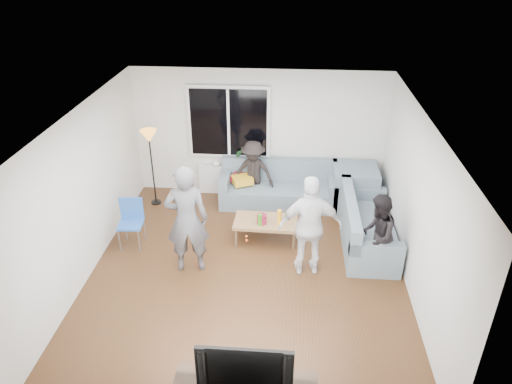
# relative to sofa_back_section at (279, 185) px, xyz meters

# --- Properties ---
(floor) EXTENTS (5.00, 5.50, 0.04)m
(floor) POSITION_rel_sofa_back_section_xyz_m (-0.42, -2.27, -0.45)
(floor) COLOR #56351C
(floor) RESTS_ON ground
(ceiling) EXTENTS (5.00, 5.50, 0.04)m
(ceiling) POSITION_rel_sofa_back_section_xyz_m (-0.42, -2.27, 2.20)
(ceiling) COLOR white
(ceiling) RESTS_ON ground
(wall_back) EXTENTS (5.00, 0.04, 2.60)m
(wall_back) POSITION_rel_sofa_back_section_xyz_m (-0.42, 0.50, 0.88)
(wall_back) COLOR silver
(wall_back) RESTS_ON ground
(wall_front) EXTENTS (5.00, 0.04, 2.60)m
(wall_front) POSITION_rel_sofa_back_section_xyz_m (-0.42, -5.04, 0.88)
(wall_front) COLOR silver
(wall_front) RESTS_ON ground
(wall_left) EXTENTS (0.04, 5.50, 2.60)m
(wall_left) POSITION_rel_sofa_back_section_xyz_m (-2.94, -2.27, 0.88)
(wall_left) COLOR silver
(wall_left) RESTS_ON ground
(wall_right) EXTENTS (0.04, 5.50, 2.60)m
(wall_right) POSITION_rel_sofa_back_section_xyz_m (2.10, -2.27, 0.88)
(wall_right) COLOR silver
(wall_right) RESTS_ON ground
(window_frame) EXTENTS (1.62, 0.06, 1.47)m
(window_frame) POSITION_rel_sofa_back_section_xyz_m (-1.02, 0.42, 1.12)
(window_frame) COLOR white
(window_frame) RESTS_ON wall_back
(window_glass) EXTENTS (1.50, 0.02, 1.35)m
(window_glass) POSITION_rel_sofa_back_section_xyz_m (-1.02, 0.38, 1.12)
(window_glass) COLOR black
(window_glass) RESTS_ON window_frame
(window_mullion) EXTENTS (0.05, 0.03, 1.35)m
(window_mullion) POSITION_rel_sofa_back_section_xyz_m (-1.02, 0.37, 1.12)
(window_mullion) COLOR white
(window_mullion) RESTS_ON window_frame
(radiator) EXTENTS (1.30, 0.12, 0.62)m
(radiator) POSITION_rel_sofa_back_section_xyz_m (-1.02, 0.38, -0.11)
(radiator) COLOR silver
(radiator) RESTS_ON floor
(potted_plant) EXTENTS (0.25, 0.23, 0.39)m
(potted_plant) POSITION_rel_sofa_back_section_xyz_m (-0.85, 0.35, 0.39)
(potted_plant) COLOR #255D2A
(potted_plant) RESTS_ON radiator
(vase) EXTENTS (0.18, 0.18, 0.15)m
(vase) POSITION_rel_sofa_back_section_xyz_m (-1.29, 0.35, 0.27)
(vase) COLOR silver
(vase) RESTS_ON radiator
(sofa_back_section) EXTENTS (2.30, 0.85, 0.85)m
(sofa_back_section) POSITION_rel_sofa_back_section_xyz_m (0.00, 0.00, 0.00)
(sofa_back_section) COLOR slate
(sofa_back_section) RESTS_ON floor
(sofa_right_section) EXTENTS (2.00, 0.85, 0.85)m
(sofa_right_section) POSITION_rel_sofa_back_section_xyz_m (1.60, -1.29, 0.00)
(sofa_right_section) COLOR slate
(sofa_right_section) RESTS_ON floor
(sofa_corner) EXTENTS (0.85, 0.85, 0.85)m
(sofa_corner) POSITION_rel_sofa_back_section_xyz_m (1.49, 0.00, 0.00)
(sofa_corner) COLOR slate
(sofa_corner) RESTS_ON floor
(cushion_yellow) EXTENTS (0.48, 0.45, 0.14)m
(cushion_yellow) POSITION_rel_sofa_back_section_xyz_m (-0.72, -0.02, 0.09)
(cushion_yellow) COLOR gold
(cushion_yellow) RESTS_ON sofa_back_section
(cushion_red) EXTENTS (0.45, 0.42, 0.13)m
(cushion_red) POSITION_rel_sofa_back_section_xyz_m (-0.76, 0.06, 0.09)
(cushion_red) COLOR maroon
(cushion_red) RESTS_ON sofa_back_section
(coffee_table) EXTENTS (1.12, 0.63, 0.40)m
(coffee_table) POSITION_rel_sofa_back_section_xyz_m (-0.17, -1.32, -0.22)
(coffee_table) COLOR #946C48
(coffee_table) RESTS_ON floor
(pitcher) EXTENTS (0.17, 0.17, 0.17)m
(pitcher) POSITION_rel_sofa_back_section_xyz_m (-0.24, -1.42, 0.06)
(pitcher) COLOR maroon
(pitcher) RESTS_ON coffee_table
(side_chair) EXTENTS (0.43, 0.43, 0.86)m
(side_chair) POSITION_rel_sofa_back_section_xyz_m (-2.47, -1.68, 0.01)
(side_chair) COLOR blue
(side_chair) RESTS_ON floor
(floor_lamp) EXTENTS (0.32, 0.32, 1.56)m
(floor_lamp) POSITION_rel_sofa_back_section_xyz_m (-2.47, -0.18, 0.36)
(floor_lamp) COLOR orange
(floor_lamp) RESTS_ON floor
(player_left) EXTENTS (0.73, 0.54, 1.84)m
(player_left) POSITION_rel_sofa_back_section_xyz_m (-1.35, -2.23, 0.49)
(player_left) COLOR #4F4F55
(player_left) RESTS_ON floor
(player_right) EXTENTS (1.03, 0.51, 1.69)m
(player_right) POSITION_rel_sofa_back_section_xyz_m (0.56, -2.15, 0.42)
(player_right) COLOR silver
(player_right) RESTS_ON floor
(spectator_right) EXTENTS (0.66, 0.77, 1.37)m
(spectator_right) POSITION_rel_sofa_back_section_xyz_m (1.60, -2.08, 0.26)
(spectator_right) COLOR black
(spectator_right) RESTS_ON floor
(spectator_back) EXTENTS (0.94, 0.68, 1.32)m
(spectator_back) POSITION_rel_sofa_back_section_xyz_m (-0.51, 0.03, 0.23)
(spectator_back) COLOR black
(spectator_back) RESTS_ON floor
(television) EXTENTS (1.04, 0.14, 0.60)m
(television) POSITION_rel_sofa_back_section_xyz_m (-0.19, -4.77, 0.32)
(television) COLOR black
(television) RESTS_ON tv_console
(bottle_b) EXTENTS (0.08, 0.08, 0.21)m
(bottle_b) POSITION_rel_sofa_back_section_xyz_m (-0.26, -1.48, 0.08)
(bottle_b) COLOR #328A19
(bottle_b) RESTS_ON coffee_table
(bottle_e) EXTENTS (0.07, 0.07, 0.20)m
(bottle_e) POSITION_rel_sofa_back_section_xyz_m (0.21, -1.24, 0.08)
(bottle_e) COLOR black
(bottle_e) RESTS_ON coffee_table
(bottle_d) EXTENTS (0.07, 0.07, 0.28)m
(bottle_d) POSITION_rel_sofa_back_section_xyz_m (0.06, -1.43, 0.12)
(bottle_d) COLOR #FAA616
(bottle_d) RESTS_ON coffee_table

